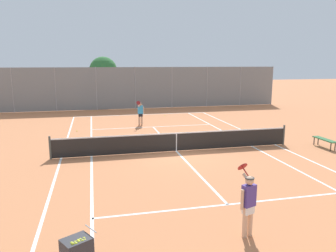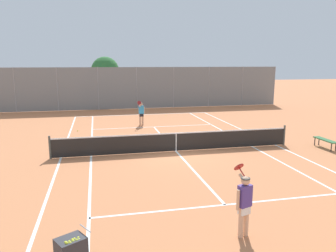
{
  "view_description": "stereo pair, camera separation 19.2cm",
  "coord_description": "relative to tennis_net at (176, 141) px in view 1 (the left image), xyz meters",
  "views": [
    {
      "loc": [
        -3.97,
        -15.28,
        4.37
      ],
      "look_at": [
        -0.08,
        1.5,
        1.0
      ],
      "focal_mm": 35.0,
      "sensor_mm": 36.0,
      "label": 1
    },
    {
      "loc": [
        -3.78,
        -15.32,
        4.37
      ],
      "look_at": [
        -0.08,
        1.5,
        1.0
      ],
      "focal_mm": 35.0,
      "sensor_mm": 36.0,
      "label": 2
    }
  ],
  "objects": [
    {
      "name": "ground_plane",
      "position": [
        0.0,
        0.0,
        -0.51
      ],
      "size": [
        120.0,
        120.0,
        0.0
      ],
      "primitive_type": "plane",
      "color": "#CC7A4C"
    },
    {
      "name": "court_line_markings",
      "position": [
        0.0,
        0.0,
        -0.51
      ],
      "size": [
        11.1,
        23.9,
        0.01
      ],
      "color": "white",
      "rests_on": "ground"
    },
    {
      "name": "tennis_net",
      "position": [
        0.0,
        0.0,
        0.0
      ],
      "size": [
        12.0,
        0.1,
        1.07
      ],
      "color": "#474C47",
      "rests_on": "ground"
    },
    {
      "name": "player_near_side",
      "position": [
        -0.27,
        -8.24,
        0.42
      ],
      "size": [
        0.49,
        0.86,
        1.77
      ],
      "color": "#D8A884",
      "rests_on": "ground"
    },
    {
      "name": "player_far_left",
      "position": [
        -0.74,
        7.2,
        0.42
      ],
      "size": [
        0.61,
        0.78,
        1.77
      ],
      "color": "#D8A884",
      "rests_on": "ground"
    },
    {
      "name": "loose_tennis_ball_1",
      "position": [
        -5.03,
        6.01,
        -0.48
      ],
      "size": [
        0.07,
        0.07,
        0.07
      ],
      "primitive_type": "sphere",
      "color": "#D1DB33",
      "rests_on": "ground"
    },
    {
      "name": "loose_tennis_ball_2",
      "position": [
        1.79,
        10.71,
        -0.48
      ],
      "size": [
        0.07,
        0.07,
        0.07
      ],
      "primitive_type": "sphere",
      "color": "#D1DB33",
      "rests_on": "ground"
    },
    {
      "name": "courtside_bench",
      "position": [
        7.65,
        -1.07,
        -0.1
      ],
      "size": [
        0.36,
        1.5,
        0.47
      ],
      "color": "#2D6638",
      "rests_on": "ground"
    },
    {
      "name": "back_fence",
      "position": [
        0.0,
        15.6,
        1.46
      ],
      "size": [
        28.7,
        0.08,
        3.93
      ],
      "color": "gray",
      "rests_on": "ground"
    },
    {
      "name": "tree_behind_left",
      "position": [
        -2.75,
        17.79,
        2.97
      ],
      "size": [
        2.69,
        2.69,
        4.91
      ],
      "color": "brown",
      "rests_on": "ground"
    }
  ]
}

